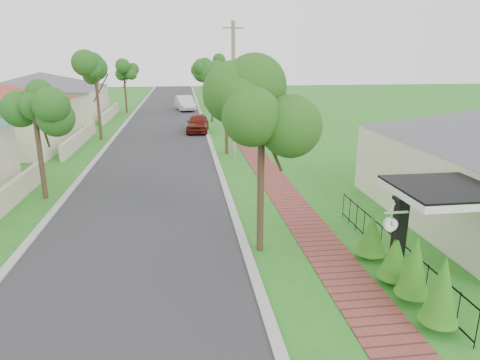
{
  "coord_description": "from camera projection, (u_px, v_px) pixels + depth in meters",
  "views": [
    {
      "loc": [
        -1.22,
        -11.21,
        6.18
      ],
      "look_at": [
        0.87,
        4.65,
        1.5
      ],
      "focal_mm": 32.0,
      "sensor_mm": 36.0,
      "label": 1
    }
  ],
  "objects": [
    {
      "name": "street_trees",
      "position": [
        163.0,
        75.0,
        36.46
      ],
      "size": [
        10.7,
        37.65,
        5.89
      ],
      "color": "#382619",
      "rests_on": "ground"
    },
    {
      "name": "kerb_right",
      "position": [
        210.0,
        142.0,
        31.66
      ],
      "size": [
        0.3,
        120.0,
        0.1
      ],
      "primitive_type": "cube",
      "color": "#9E9E99",
      "rests_on": "ground"
    },
    {
      "name": "ground",
      "position": [
        231.0,
        274.0,
        12.55
      ],
      "size": [
        160.0,
        160.0,
        0.0
      ],
      "primitive_type": "plane",
      "color": "#25751B",
      "rests_on": "ground"
    },
    {
      "name": "utility_pole",
      "position": [
        234.0,
        91.0,
        25.6
      ],
      "size": [
        1.2,
        0.24,
        8.09
      ],
      "color": "gray",
      "rests_on": "ground"
    },
    {
      "name": "sidewalk",
      "position": [
        245.0,
        141.0,
        31.99
      ],
      "size": [
        1.5,
        120.0,
        0.03
      ],
      "primitive_type": "cube",
      "color": "brown",
      "rests_on": "ground"
    },
    {
      "name": "near_tree",
      "position": [
        262.0,
        113.0,
        12.85
      ],
      "size": [
        2.2,
        2.2,
        5.66
      ],
      "color": "#382619",
      "rests_on": "ground"
    },
    {
      "name": "far_house_grey",
      "position": [
        43.0,
        95.0,
        42.37
      ],
      "size": [
        15.56,
        15.56,
        4.6
      ],
      "color": "beige",
      "rests_on": "ground"
    },
    {
      "name": "hedge_row",
      "position": [
        403.0,
        263.0,
        11.42
      ],
      "size": [
        0.83,
        4.52,
        1.96
      ],
      "color": "#255C12",
      "rests_on": "ground"
    },
    {
      "name": "station_clock",
      "position": [
        391.0,
        223.0,
        11.18
      ],
      "size": [
        0.65,
        0.13,
        0.55
      ],
      "color": "silver",
      "rests_on": "ground"
    },
    {
      "name": "porch_post",
      "position": [
        398.0,
        245.0,
        11.85
      ],
      "size": [
        0.48,
        0.48,
        2.52
      ],
      "color": "black",
      "rests_on": "ground"
    },
    {
      "name": "road",
      "position": [
        160.0,
        143.0,
        31.2
      ],
      "size": [
        7.0,
        120.0,
        0.02
      ],
      "primitive_type": "cube",
      "color": "#28282B",
      "rests_on": "ground"
    },
    {
      "name": "picket_fence",
      "position": [
        391.0,
        248.0,
        13.01
      ],
      "size": [
        0.03,
        8.02,
        1.0
      ],
      "color": "black",
      "rests_on": "ground"
    },
    {
      "name": "kerb_left",
      "position": [
        109.0,
        145.0,
        30.75
      ],
      "size": [
        0.3,
        120.0,
        0.1
      ],
      "primitive_type": "cube",
      "color": "#9E9E99",
      "rests_on": "ground"
    },
    {
      "name": "parked_car_white",
      "position": [
        185.0,
        103.0,
        49.63
      ],
      "size": [
        2.5,
        5.22,
        1.65
      ],
      "primitive_type": "imported",
      "rotation": [
        0.0,
        0.0,
        0.16
      ],
      "color": "silver",
      "rests_on": "ground"
    },
    {
      "name": "parked_car_red",
      "position": [
        198.0,
        123.0,
        35.61
      ],
      "size": [
        2.15,
        4.49,
        1.48
      ],
      "primitive_type": "imported",
      "rotation": [
        0.0,
        0.0,
        -0.09
      ],
      "color": "#5C150D",
      "rests_on": "ground"
    }
  ]
}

